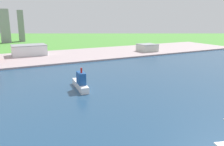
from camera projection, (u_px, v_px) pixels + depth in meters
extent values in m
plane|color=#4D9339|center=(73.00, 88.00, 228.89)|extent=(2400.00, 2400.00, 0.00)
cube|color=navy|center=(97.00, 109.00, 177.08)|extent=(840.00, 360.00, 0.15)
cube|color=#AA9699|center=(39.00, 58.00, 392.59)|extent=(840.00, 140.00, 2.50)
cube|color=white|center=(80.00, 85.00, 227.22)|extent=(11.99, 40.97, 6.02)
cube|color=#19478C|center=(81.00, 78.00, 220.67)|extent=(8.00, 15.15, 11.53)
cylinder|color=red|center=(81.00, 70.00, 216.89)|extent=(1.85, 1.85, 4.82)
cube|color=white|center=(29.00, 50.00, 410.64)|extent=(57.82, 37.49, 17.67)
cube|color=gray|center=(29.00, 45.00, 408.39)|extent=(58.98, 38.24, 1.20)
cube|color=silver|center=(147.00, 48.00, 460.33)|extent=(34.49, 31.41, 13.21)
cube|color=gray|center=(147.00, 44.00, 458.61)|extent=(35.18, 32.03, 1.20)
cube|color=gray|center=(5.00, 26.00, 625.38)|extent=(25.18, 16.00, 91.80)
cube|color=gray|center=(21.00, 26.00, 663.05)|extent=(14.39, 26.23, 89.44)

